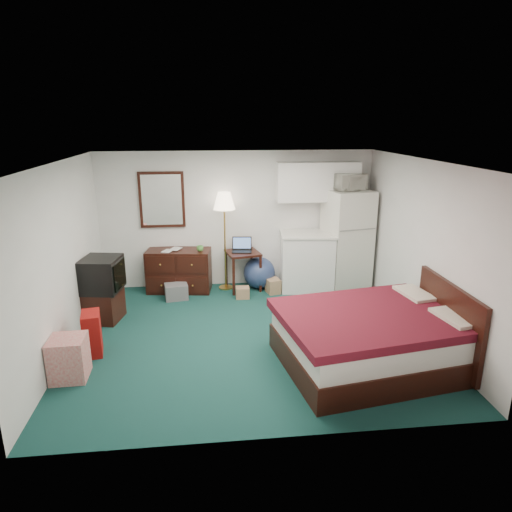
{
  "coord_description": "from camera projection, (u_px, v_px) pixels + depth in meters",
  "views": [
    {
      "loc": [
        -0.58,
        -6.01,
        3.02
      ],
      "look_at": [
        0.12,
        0.19,
        1.15
      ],
      "focal_mm": 32.0,
      "sensor_mm": 36.0,
      "label": 1
    }
  ],
  "objects": [
    {
      "name": "floor",
      "position": [
        250.0,
        336.0,
        6.65
      ],
      "size": [
        5.0,
        4.5,
        0.01
      ],
      "primitive_type": "cube",
      "color": "#0E302F",
      "rests_on": "ground"
    },
    {
      "name": "ceiling",
      "position": [
        249.0,
        162.0,
        5.93
      ],
      "size": [
        5.0,
        4.5,
        0.01
      ],
      "primitive_type": "cube",
      "color": "white",
      "rests_on": "walls"
    },
    {
      "name": "walls",
      "position": [
        249.0,
        254.0,
        6.29
      ],
      "size": [
        5.01,
        4.51,
        2.5
      ],
      "color": "white",
      "rests_on": "floor"
    },
    {
      "name": "mirror",
      "position": [
        162.0,
        200.0,
        8.15
      ],
      "size": [
        0.8,
        0.06,
        1.0
      ],
      "primitive_type": null,
      "color": "white",
      "rests_on": "walls"
    },
    {
      "name": "upper_cabinets",
      "position": [
        318.0,
        182.0,
        8.22
      ],
      "size": [
        1.5,
        0.35,
        0.7
      ],
      "primitive_type": null,
      "color": "white",
      "rests_on": "walls"
    },
    {
      "name": "headboard",
      "position": [
        448.0,
        321.0,
        5.83
      ],
      "size": [
        0.06,
        1.56,
        1.0
      ],
      "primitive_type": null,
      "color": "black",
      "rests_on": "walls"
    },
    {
      "name": "dresser",
      "position": [
        179.0,
        270.0,
        8.31
      ],
      "size": [
        1.19,
        0.66,
        0.77
      ],
      "primitive_type": null,
      "rotation": [
        0.0,
        0.0,
        -0.13
      ],
      "color": "black",
      "rests_on": "floor"
    },
    {
      "name": "floor_lamp",
      "position": [
        225.0,
        242.0,
        8.28
      ],
      "size": [
        0.39,
        0.39,
        1.8
      ],
      "primitive_type": null,
      "rotation": [
        0.0,
        0.0,
        0.0
      ],
      "color": "gold",
      "rests_on": "floor"
    },
    {
      "name": "desk",
      "position": [
        243.0,
        270.0,
        8.39
      ],
      "size": [
        0.67,
        0.67,
        0.72
      ],
      "primitive_type": null,
      "rotation": [
        0.0,
        0.0,
        0.22
      ],
      "color": "black",
      "rests_on": "floor"
    },
    {
      "name": "exercise_ball",
      "position": [
        259.0,
        273.0,
        8.47
      ],
      "size": [
        0.59,
        0.59,
        0.59
      ],
      "primitive_type": "sphere",
      "rotation": [
        0.0,
        0.0,
        -0.01
      ],
      "color": "navy",
      "rests_on": "floor"
    },
    {
      "name": "kitchen_counter",
      "position": [
        307.0,
        262.0,
        8.4
      ],
      "size": [
        1.0,
        0.8,
        1.02
      ],
      "primitive_type": null,
      "rotation": [
        0.0,
        0.0,
        -0.1
      ],
      "color": "white",
      "rests_on": "floor"
    },
    {
      "name": "fridge",
      "position": [
        346.0,
        239.0,
        8.39
      ],
      "size": [
        0.88,
        0.88,
        1.82
      ],
      "primitive_type": null,
      "rotation": [
        0.0,
        0.0,
        0.2
      ],
      "color": "silver",
      "rests_on": "floor"
    },
    {
      "name": "bed",
      "position": [
        371.0,
        339.0,
        5.78
      ],
      "size": [
        2.42,
        2.03,
        0.7
      ],
      "primitive_type": null,
      "rotation": [
        0.0,
        0.0,
        0.16
      ],
      "color": "#490E1A",
      "rests_on": "floor"
    },
    {
      "name": "tv_stand",
      "position": [
        104.0,
        305.0,
        7.12
      ],
      "size": [
        0.59,
        0.62,
        0.49
      ],
      "primitive_type": null,
      "rotation": [
        0.0,
        0.0,
        -0.22
      ],
      "color": "black",
      "rests_on": "floor"
    },
    {
      "name": "suitcase",
      "position": [
        92.0,
        334.0,
        6.06
      ],
      "size": [
        0.29,
        0.4,
        0.59
      ],
      "primitive_type": null,
      "rotation": [
        0.0,
        0.0,
        0.18
      ],
      "color": "maroon",
      "rests_on": "floor"
    },
    {
      "name": "retail_box",
      "position": [
        69.0,
        358.0,
        5.5
      ],
      "size": [
        0.43,
        0.43,
        0.53
      ],
      "primitive_type": null,
      "rotation": [
        0.0,
        0.0,
        0.03
      ],
      "color": "beige",
      "rests_on": "floor"
    },
    {
      "name": "file_bin",
      "position": [
        176.0,
        292.0,
        7.98
      ],
      "size": [
        0.43,
        0.35,
        0.27
      ],
      "primitive_type": null,
      "rotation": [
        0.0,
        0.0,
        0.16
      ],
      "color": "slate",
      "rests_on": "floor"
    },
    {
      "name": "cardboard_box_a",
      "position": [
        243.0,
        293.0,
        8.03
      ],
      "size": [
        0.24,
        0.2,
        0.2
      ],
      "primitive_type": null,
      "rotation": [
        0.0,
        0.0,
        -0.02
      ],
      "color": "#9E8763",
      "rests_on": "floor"
    },
    {
      "name": "cardboard_box_b",
      "position": [
        273.0,
        286.0,
        8.26
      ],
      "size": [
        0.27,
        0.3,
        0.26
      ],
      "primitive_type": null,
      "rotation": [
        0.0,
        0.0,
        0.22
      ],
      "color": "#9E8763",
      "rests_on": "floor"
    },
    {
      "name": "laptop",
      "position": [
        242.0,
        245.0,
        8.26
      ],
      "size": [
        0.38,
        0.33,
        0.24
      ],
      "primitive_type": null,
      "rotation": [
        0.0,
        0.0,
        -0.11
      ],
      "color": "black",
      "rests_on": "desk"
    },
    {
      "name": "crt_tv",
      "position": [
        102.0,
        274.0,
        6.99
      ],
      "size": [
        0.65,
        0.69,
        0.52
      ],
      "primitive_type": null,
      "rotation": [
        0.0,
        0.0,
        -0.16
      ],
      "color": "black",
      "rests_on": "tv_stand"
    },
    {
      "name": "microwave",
      "position": [
        350.0,
        180.0,
        8.07
      ],
      "size": [
        0.59,
        0.43,
        0.36
      ],
      "primitive_type": "imported",
      "rotation": [
        0.0,
        0.0,
        0.29
      ],
      "color": "silver",
      "rests_on": "fridge"
    },
    {
      "name": "book_a",
      "position": [
        163.0,
        245.0,
        8.09
      ],
      "size": [
        0.15,
        0.08,
        0.22
      ],
      "primitive_type": "imported",
      "rotation": [
        0.0,
        0.0,
        -0.42
      ],
      "color": "#9E8763",
      "rests_on": "dresser"
    },
    {
      "name": "book_b",
      "position": [
        171.0,
        243.0,
        8.21
      ],
      "size": [
        0.17,
        0.09,
        0.23
      ],
      "primitive_type": "imported",
      "rotation": [
        0.0,
        0.0,
        -0.41
      ],
      "color": "#9E8763",
      "rests_on": "dresser"
    },
    {
      "name": "mug",
      "position": [
        200.0,
        248.0,
        8.11
      ],
      "size": [
        0.13,
        0.11,
        0.12
      ],
      "primitive_type": "imported",
      "rotation": [
        0.0,
        0.0,
        0.13
      ],
      "color": "#4F9942",
      "rests_on": "dresser"
    }
  ]
}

